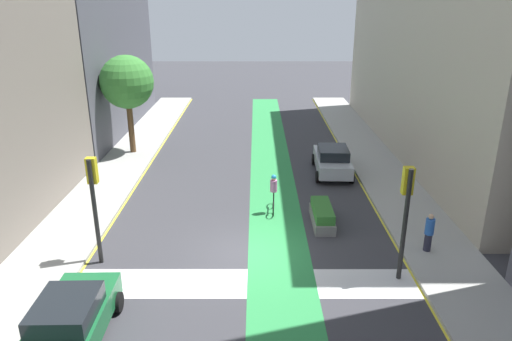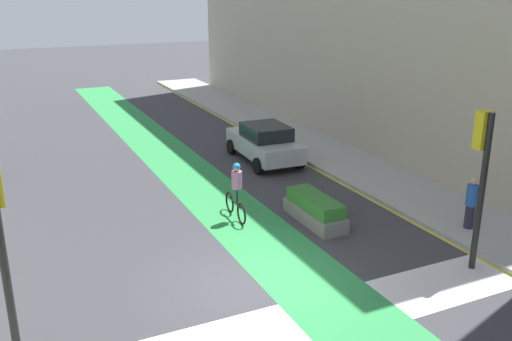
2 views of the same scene
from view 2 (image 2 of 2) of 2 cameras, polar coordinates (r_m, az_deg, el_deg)
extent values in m
plane|color=#38383D|center=(14.05, -0.09, -11.38)|extent=(120.00, 120.00, 0.00)
cube|color=#2D8C47|center=(14.56, 4.49, -10.28)|extent=(2.40, 60.00, 0.01)
cube|color=silver|center=(12.53, 3.96, -15.44)|extent=(12.00, 1.80, 0.01)
cube|color=#9E9E99|center=(18.18, 21.92, -5.35)|extent=(3.00, 60.00, 0.15)
cube|color=yellow|center=(17.19, 18.43, -6.55)|extent=(0.16, 60.00, 0.01)
cylinder|color=black|center=(14.99, 21.92, -2.19)|extent=(0.16, 0.16, 4.10)
cube|color=gold|center=(14.68, 22.08, 3.84)|extent=(0.35, 0.28, 0.95)
sphere|color=red|center=(14.70, 21.83, 5.10)|extent=(0.20, 0.20, 0.20)
sphere|color=#4C380C|center=(14.77, 21.69, 3.97)|extent=(0.20, 0.20, 0.20)
sphere|color=#0C3814|center=(14.84, 21.56, 2.85)|extent=(0.20, 0.20, 0.20)
cylinder|color=black|center=(11.54, -24.22, -8.68)|extent=(0.16, 0.16, 4.07)
cube|color=#B2B7BF|center=(23.21, 0.83, 2.58)|extent=(1.97, 4.27, 0.70)
cube|color=black|center=(22.87, 1.04, 3.97)|extent=(1.68, 2.06, 0.55)
cylinder|color=black|center=(24.29, -2.52, 2.43)|extent=(0.25, 0.65, 0.64)
cylinder|color=black|center=(24.95, 1.36, 2.87)|extent=(0.25, 0.65, 0.64)
cylinder|color=black|center=(21.67, 0.22, 0.47)|extent=(0.25, 0.65, 0.64)
cylinder|color=black|center=(22.41, 4.45, 1.02)|extent=(0.25, 0.65, 0.64)
torus|color=black|center=(18.04, -2.69, -3.23)|extent=(0.09, 0.68, 0.68)
torus|color=black|center=(17.13, -1.49, -4.42)|extent=(0.09, 0.68, 0.68)
cylinder|color=black|center=(17.52, -2.12, -3.27)|extent=(0.11, 0.95, 0.06)
cylinder|color=black|center=(17.29, -1.95, -2.60)|extent=(0.05, 0.05, 0.50)
cylinder|color=#BF72A5|center=(17.11, -1.97, -0.96)|extent=(0.32, 0.32, 0.55)
sphere|color=tan|center=(16.99, -1.98, 0.26)|extent=(0.22, 0.22, 0.22)
sphere|color=#268CCC|center=(16.97, -1.99, 0.39)|extent=(0.23, 0.23, 0.23)
cylinder|color=#262638|center=(17.67, 20.86, -4.38)|extent=(0.28, 0.28, 0.71)
cylinder|color=#2659B2|center=(17.44, 21.11, -2.36)|extent=(0.34, 0.34, 0.63)
sphere|color=tan|center=(17.31, 21.26, -1.07)|extent=(0.20, 0.20, 0.20)
cube|color=slate|center=(17.42, 5.98, -4.53)|extent=(0.87, 2.52, 0.45)
cube|color=#33722D|center=(17.26, 6.02, -3.23)|extent=(0.78, 2.27, 0.40)
camera|label=1|loc=(7.81, 110.85, 11.49)|focal=32.99mm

